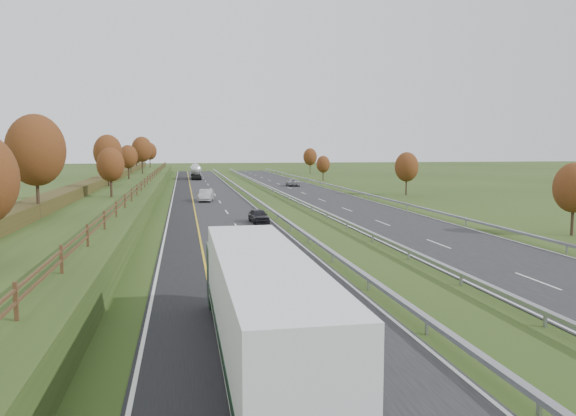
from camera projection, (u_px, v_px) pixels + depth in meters
name	position (u px, v px, depth m)	size (l,w,h in m)	color
ground	(275.00, 204.00, 71.99)	(400.00, 400.00, 0.00)	#2B4117
near_carriageway	(210.00, 201.00, 75.42)	(10.50, 200.00, 0.04)	black
far_carriageway	(329.00, 199.00, 78.43)	(10.50, 200.00, 0.04)	black
hard_shoulder	(182.00, 202.00, 74.73)	(3.00, 200.00, 0.04)	black
lane_markings	(257.00, 201.00, 76.46)	(26.75, 200.00, 0.01)	silver
embankment_left	(109.00, 196.00, 72.94)	(12.00, 200.00, 2.00)	#2B4117
hedge_left	(93.00, 184.00, 72.41)	(2.20, 180.00, 1.10)	#363616
fence_left	(144.00, 182.00, 73.17)	(0.12, 189.06, 1.20)	#422B19
median_barrier_near	(252.00, 196.00, 76.39)	(0.32, 200.00, 0.71)	#93969B
median_barrier_far	(289.00, 196.00, 77.32)	(0.32, 200.00, 0.71)	#93969B
outer_barrier_far	(369.00, 195.00, 79.42)	(0.32, 200.00, 0.71)	#93969B
trees_left	(107.00, 155.00, 69.14)	(6.64, 164.30, 7.66)	#2D2116
trees_far	(357.00, 163.00, 108.95)	(8.45, 118.60, 7.12)	#2D2116
box_lorry	(258.00, 306.00, 17.39)	(2.58, 16.28, 4.06)	black
road_tanker	(196.00, 171.00, 129.58)	(2.40, 11.22, 3.46)	silver
car_dark_near	(259.00, 216.00, 53.98)	(1.57, 3.89, 1.33)	black
car_silver_mid	(206.00, 195.00, 75.60)	(1.69, 4.84, 1.59)	#ABABB0
car_small_far	(197.00, 173.00, 145.98)	(1.88, 4.64, 1.35)	#151E44
car_oncoming	(293.00, 182.00, 105.84)	(2.25, 4.89, 1.36)	#A4A5A9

